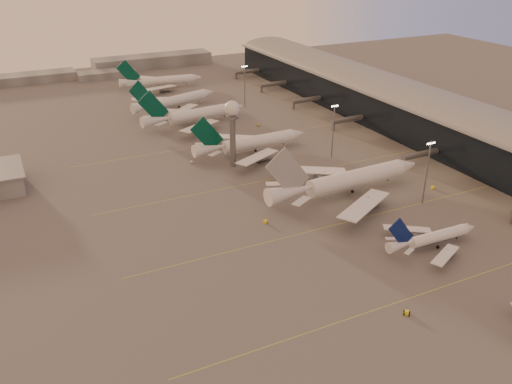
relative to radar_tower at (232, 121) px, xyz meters
name	(u,v)px	position (x,y,z in m)	size (l,w,h in m)	color
ground	(404,330)	(-5.00, -120.00, -20.95)	(700.00, 700.00, 0.00)	#504D4D
taxiway_markings	(367,215)	(25.00, -64.00, -20.94)	(180.00, 185.25, 0.02)	gold
terminal	(431,118)	(102.88, -9.91, -10.43)	(57.00, 362.00, 23.04)	black
radar_tower	(232,121)	(0.00, 0.00, 0.00)	(6.40, 6.40, 31.10)	slate
mast_b	(427,170)	(50.00, -65.00, -7.21)	(3.60, 0.56, 25.00)	slate
mast_c	(333,129)	(45.00, -10.00, -7.21)	(3.60, 0.56, 25.00)	slate
mast_d	(245,84)	(43.00, 80.00, -7.21)	(3.60, 0.56, 25.00)	slate
distant_horizon	(119,66)	(-2.38, 205.14, -17.06)	(165.00, 37.50, 9.00)	slate
narrowbody_mid	(432,239)	(30.26, -91.41, -18.09)	(36.18, 28.88, 14.14)	white
widebody_white	(347,184)	(28.06, -46.14, -16.58)	(71.66, 57.32, 25.19)	white
greentail_a	(252,145)	(14.21, 10.84, -17.19)	(58.62, 47.29, 21.28)	white
greentail_b	(195,117)	(5.42, 62.66, -17.03)	(61.01, 49.01, 22.19)	white
greentail_c	(175,103)	(4.81, 94.09, -17.21)	(56.41, 44.85, 21.19)	white
greentail_d	(162,83)	(12.29, 144.55, -17.35)	(56.02, 45.04, 20.36)	white
gsv_tug_mid	(407,313)	(-0.14, -115.33, -20.40)	(4.24, 4.20, 1.07)	yellow
gsv_truck_b	(468,224)	(51.30, -86.45, -19.71)	(6.12, 2.51, 2.43)	silver
gsv_truck_c	(266,220)	(-10.58, -52.94, -19.74)	(6.26, 3.77, 2.38)	yellow
gsv_catering_b	(434,184)	(62.72, -57.14, -18.75)	(5.81, 3.75, 4.40)	yellow
gsv_truck_d	(191,161)	(-15.58, 11.58, -19.78)	(2.59, 5.87, 2.30)	silver
gsv_tug_hangar	(259,125)	(34.75, 44.98, -20.50)	(3.44, 2.63, 0.87)	yellow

